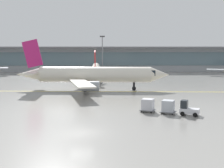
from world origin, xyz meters
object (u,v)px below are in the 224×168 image
object	(u,v)px
cargo_dolly_lead	(168,106)
cargo_dolly_trailing	(148,105)
gate_airplane_1	(96,68)
baggage_tug	(188,109)
taxiing_regional_jet	(93,75)
apron_light_mast_1	(102,52)

from	to	relation	value
cargo_dolly_lead	cargo_dolly_trailing	world-z (taller)	same
gate_airplane_1	baggage_tug	size ratio (longest dim) A/B	8.74
cargo_dolly_trailing	gate_airplane_1	bearing A→B (deg)	123.59
cargo_dolly_lead	cargo_dolly_trailing	xyz separation A→B (m)	(-2.76, 1.21, 0.00)
gate_airplane_1	cargo_dolly_lead	distance (m)	58.66
baggage_tug	gate_airplane_1	bearing A→B (deg)	128.18
gate_airplane_1	baggage_tug	world-z (taller)	gate_airplane_1
taxiing_regional_jet	baggage_tug	distance (m)	29.29
baggage_tug	cargo_dolly_trailing	size ratio (longest dim) A/B	1.15
taxiing_regional_jet	cargo_dolly_lead	world-z (taller)	taxiing_regional_jet
taxiing_regional_jet	cargo_dolly_lead	bearing A→B (deg)	-61.62
cargo_dolly_trailing	apron_light_mast_1	world-z (taller)	apron_light_mast_1
taxiing_regional_jet	cargo_dolly_lead	xyz separation A→B (m)	(11.74, -24.32, -2.31)
taxiing_regional_jet	apron_light_mast_1	size ratio (longest dim) A/B	2.50
baggage_tug	apron_light_mast_1	distance (m)	73.42
taxiing_regional_jet	gate_airplane_1	bearing A→B (deg)	93.86
cargo_dolly_lead	apron_light_mast_1	bearing A→B (deg)	122.18
taxiing_regional_jet	cargo_dolly_trailing	bearing A→B (deg)	-66.14
baggage_tug	apron_light_mast_1	size ratio (longest dim) A/B	0.22
cargo_dolly_lead	apron_light_mast_1	xyz separation A→B (m)	(-10.48, 70.83, 6.40)
taxiing_regional_jet	apron_light_mast_1	xyz separation A→B (m)	(1.26, 46.51, 4.09)
gate_airplane_1	cargo_dolly_lead	xyz separation A→B (m)	(12.47, -57.30, -1.51)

